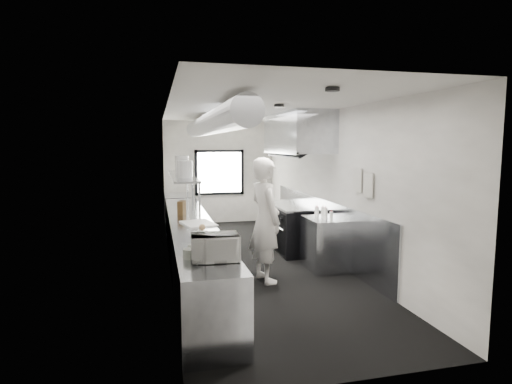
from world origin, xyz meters
TOP-DOWN VIEW (x-y plane):
  - floor at (0.00, 0.00)m, footprint 3.00×8.00m
  - ceiling at (0.00, 0.00)m, footprint 3.00×8.00m
  - wall_back at (0.00, 4.00)m, footprint 3.00×0.02m
  - wall_front at (0.00, -4.00)m, footprint 3.00×0.02m
  - wall_left at (-1.50, 0.00)m, footprint 0.02×8.00m
  - wall_right at (1.50, 0.00)m, footprint 0.02×8.00m
  - wall_cladding at (1.48, 0.30)m, footprint 0.03×5.50m
  - hvac_duct at (-0.70, 0.40)m, footprint 0.40×6.40m
  - service_window at (0.00, 3.96)m, footprint 1.36×0.05m
  - exhaust_hood at (1.10, 0.70)m, footprint 0.81×2.20m
  - prep_counter at (-1.15, -0.50)m, footprint 0.70×6.00m
  - pass_shelf at (-1.19, 1.00)m, footprint 0.45×3.00m
  - range at (1.04, 0.70)m, footprint 0.88×1.60m
  - bottle_station at (1.15, -0.70)m, footprint 0.65×0.80m
  - far_work_table at (-1.15, 3.20)m, footprint 0.70×1.20m
  - notice_sheet_a at (1.47, -1.20)m, footprint 0.02×0.28m
  - notice_sheet_b at (1.47, -1.55)m, footprint 0.02×0.28m
  - line_cook at (-0.04, -1.07)m, footprint 0.61×0.80m
  - microwave at (-1.08, -2.83)m, footprint 0.50×0.39m
  - deli_tub_a at (-1.35, -2.70)m, footprint 0.20×0.20m
  - deli_tub_b at (-1.28, -2.42)m, footprint 0.15×0.15m
  - newspaper at (-1.01, -1.95)m, footprint 0.40×0.45m
  - small_plate at (-1.06, -1.29)m, footprint 0.20×0.20m
  - pastry at (-1.06, -1.29)m, footprint 0.09×0.09m
  - cutting_board at (-1.06, -0.72)m, footprint 0.59×0.70m
  - knife_block at (-1.26, 0.27)m, footprint 0.17×0.25m
  - plate_stack_a at (-1.19, 0.24)m, footprint 0.28×0.28m
  - plate_stack_b at (-1.17, 0.73)m, footprint 0.29×0.29m
  - plate_stack_c at (-1.19, 1.09)m, footprint 0.29×0.29m
  - plate_stack_d at (-1.18, 1.75)m, footprint 0.29×0.29m
  - squeeze_bottle_a at (1.11, -1.01)m, footprint 0.06×0.06m
  - squeeze_bottle_b at (1.09, -0.83)m, footprint 0.08×0.08m
  - squeeze_bottle_c at (1.09, -0.70)m, footprint 0.08×0.08m
  - squeeze_bottle_d at (1.07, -0.52)m, footprint 0.07×0.07m
  - squeeze_bottle_e at (1.08, -0.42)m, footprint 0.06×0.06m

SIDE VIEW (x-z plane):
  - floor at x=0.00m, z-range -0.01..0.01m
  - prep_counter at x=-1.15m, z-range 0.00..0.90m
  - bottle_station at x=1.15m, z-range 0.00..0.90m
  - far_work_table at x=-1.15m, z-range 0.00..0.90m
  - range at x=1.04m, z-range 0.00..0.94m
  - wall_cladding at x=1.48m, z-range 0.00..1.10m
  - newspaper at x=-1.01m, z-range 0.90..0.91m
  - small_plate at x=-1.06m, z-range 0.90..0.91m
  - cutting_board at x=-1.06m, z-range 0.90..0.92m
  - deli_tub_b at x=-1.28m, z-range 0.90..0.99m
  - deli_tub_a at x=-1.35m, z-range 0.90..1.01m
  - pastry at x=-1.06m, z-range 0.91..1.01m
  - squeeze_bottle_e at x=1.08m, z-range 0.90..1.06m
  - squeeze_bottle_a at x=1.11m, z-range 0.90..1.07m
  - squeeze_bottle_d at x=1.07m, z-range 0.90..1.07m
  - line_cook at x=-0.04m, z-range 0.00..1.97m
  - squeeze_bottle_c at x=1.09m, z-range 0.90..1.09m
  - squeeze_bottle_b at x=1.09m, z-range 0.90..1.10m
  - knife_block at x=-1.26m, z-range 0.90..1.15m
  - microwave at x=-1.08m, z-range 0.90..1.19m
  - service_window at x=0.00m, z-range 0.77..2.02m
  - wall_back at x=0.00m, z-range 0.00..2.80m
  - wall_front at x=0.00m, z-range 0.00..2.80m
  - wall_left at x=-1.50m, z-range 0.00..2.80m
  - wall_right at x=1.50m, z-range 0.00..2.80m
  - pass_shelf at x=-1.19m, z-range 1.20..1.88m
  - notice_sheet_b at x=1.47m, z-range 1.36..1.74m
  - notice_sheet_a at x=1.47m, z-range 1.41..1.79m
  - plate_stack_b at x=-1.17m, z-range 1.57..1.85m
  - plate_stack_a at x=-1.19m, z-range 1.57..1.88m
  - plate_stack_d at x=-1.18m, z-range 1.57..1.92m
  - plate_stack_c at x=-1.19m, z-range 1.57..1.95m
  - exhaust_hood at x=1.10m, z-range 1.95..2.83m
  - hvac_duct at x=-0.70m, z-range 2.35..2.75m
  - ceiling at x=0.00m, z-range 2.79..2.80m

